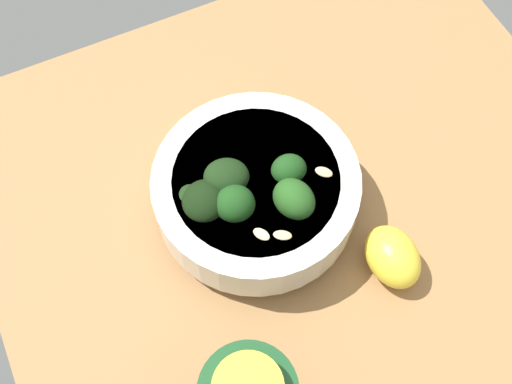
# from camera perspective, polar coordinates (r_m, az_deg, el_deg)

# --- Properties ---
(ground_plane) EXTENTS (0.69, 0.69, 0.04)m
(ground_plane) POSITION_cam_1_polar(r_m,az_deg,el_deg) (0.72, 5.53, -3.58)
(ground_plane) COLOR #996D42
(bowl_of_broccoli) EXTENTS (0.21, 0.21, 0.10)m
(bowl_of_broccoli) POSITION_cam_1_polar(r_m,az_deg,el_deg) (0.67, -0.13, 0.07)
(bowl_of_broccoli) COLOR silver
(bowl_of_broccoli) RESTS_ON ground_plane
(lemon_wedge) EXTENTS (0.05, 0.07, 0.05)m
(lemon_wedge) POSITION_cam_1_polar(r_m,az_deg,el_deg) (0.68, 11.95, -5.62)
(lemon_wedge) COLOR yellow
(lemon_wedge) RESTS_ON ground_plane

